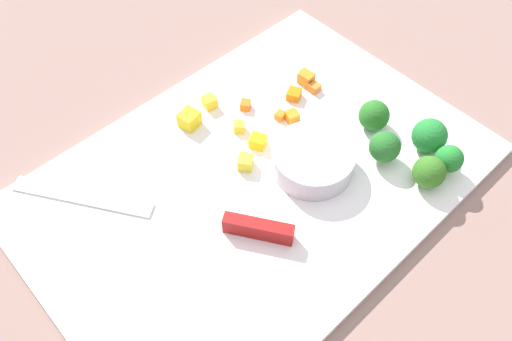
% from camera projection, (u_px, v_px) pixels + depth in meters
% --- Properties ---
extents(ground_plane, '(4.00, 4.00, 0.00)m').
position_uv_depth(ground_plane, '(256.00, 181.00, 0.61)').
color(ground_plane, gray).
extents(cutting_board, '(0.53, 0.37, 0.01)m').
position_uv_depth(cutting_board, '(256.00, 178.00, 0.60)').
color(cutting_board, white).
rests_on(cutting_board, ground_plane).
extents(prep_bowl, '(0.10, 0.10, 0.03)m').
position_uv_depth(prep_bowl, '(313.00, 160.00, 0.59)').
color(prep_bowl, '#B6B8C2').
rests_on(prep_bowl, cutting_board).
extents(chef_knife, '(0.20, 0.28, 0.02)m').
position_uv_depth(chef_knife, '(208.00, 220.00, 0.55)').
color(chef_knife, silver).
rests_on(chef_knife, cutting_board).
extents(carrot_dice_0, '(0.01, 0.01, 0.01)m').
position_uv_depth(carrot_dice_0, '(280.00, 116.00, 0.65)').
color(carrot_dice_0, orange).
rests_on(carrot_dice_0, cutting_board).
extents(carrot_dice_1, '(0.01, 0.01, 0.01)m').
position_uv_depth(carrot_dice_1, '(314.00, 88.00, 0.68)').
color(carrot_dice_1, orange).
rests_on(carrot_dice_1, cutting_board).
extents(carrot_dice_2, '(0.02, 0.02, 0.01)m').
position_uv_depth(carrot_dice_2, '(294.00, 94.00, 0.67)').
color(carrot_dice_2, orange).
rests_on(carrot_dice_2, cutting_board).
extents(carrot_dice_3, '(0.01, 0.01, 0.01)m').
position_uv_depth(carrot_dice_3, '(304.00, 73.00, 0.70)').
color(carrot_dice_3, orange).
rests_on(carrot_dice_3, cutting_board).
extents(carrot_dice_4, '(0.02, 0.02, 0.01)m').
position_uv_depth(carrot_dice_4, '(292.00, 116.00, 0.65)').
color(carrot_dice_4, orange).
rests_on(carrot_dice_4, cutting_board).
extents(carrot_dice_5, '(0.02, 0.02, 0.01)m').
position_uv_depth(carrot_dice_5, '(245.00, 105.00, 0.66)').
color(carrot_dice_5, orange).
rests_on(carrot_dice_5, cutting_board).
extents(carrot_dice_6, '(0.02, 0.02, 0.02)m').
position_uv_depth(carrot_dice_6, '(306.00, 78.00, 0.68)').
color(carrot_dice_6, orange).
rests_on(carrot_dice_6, cutting_board).
extents(pepper_dice_0, '(0.03, 0.03, 0.02)m').
position_uv_depth(pepper_dice_0, '(189.00, 119.00, 0.64)').
color(pepper_dice_0, yellow).
rests_on(pepper_dice_0, cutting_board).
extents(pepper_dice_1, '(0.02, 0.02, 0.02)m').
position_uv_depth(pepper_dice_1, '(245.00, 163.00, 0.60)').
color(pepper_dice_1, yellow).
rests_on(pepper_dice_1, cutting_board).
extents(pepper_dice_2, '(0.02, 0.02, 0.01)m').
position_uv_depth(pepper_dice_2, '(239.00, 127.00, 0.64)').
color(pepper_dice_2, yellow).
rests_on(pepper_dice_2, cutting_board).
extents(pepper_dice_3, '(0.02, 0.02, 0.02)m').
position_uv_depth(pepper_dice_3, '(210.00, 102.00, 0.66)').
color(pepper_dice_3, yellow).
rests_on(pepper_dice_3, cutting_board).
extents(pepper_dice_4, '(0.02, 0.02, 0.01)m').
position_uv_depth(pepper_dice_4, '(258.00, 141.00, 0.62)').
color(pepper_dice_4, yellow).
rests_on(pepper_dice_4, cutting_board).
extents(broccoli_floret_0, '(0.04, 0.04, 0.04)m').
position_uv_depth(broccoli_floret_0, '(429.00, 172.00, 0.58)').
color(broccoli_floret_0, '#83BA61').
rests_on(broccoli_floret_0, cutting_board).
extents(broccoli_floret_1, '(0.04, 0.04, 0.04)m').
position_uv_depth(broccoli_floret_1, '(385.00, 147.00, 0.60)').
color(broccoli_floret_1, '#92C15E').
rests_on(broccoli_floret_1, cutting_board).
extents(broccoli_floret_2, '(0.04, 0.04, 0.04)m').
position_uv_depth(broccoli_floret_2, '(374.00, 116.00, 0.63)').
color(broccoli_floret_2, '#91C162').
rests_on(broccoli_floret_2, cutting_board).
extents(broccoli_floret_3, '(0.03, 0.03, 0.04)m').
position_uv_depth(broccoli_floret_3, '(449.00, 159.00, 0.59)').
color(broccoli_floret_3, '#94AC55').
rests_on(broccoli_floret_3, cutting_board).
extents(broccoli_floret_4, '(0.04, 0.04, 0.04)m').
position_uv_depth(broccoli_floret_4, '(429.00, 136.00, 0.61)').
color(broccoli_floret_4, '#88AE6B').
rests_on(broccoli_floret_4, cutting_board).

